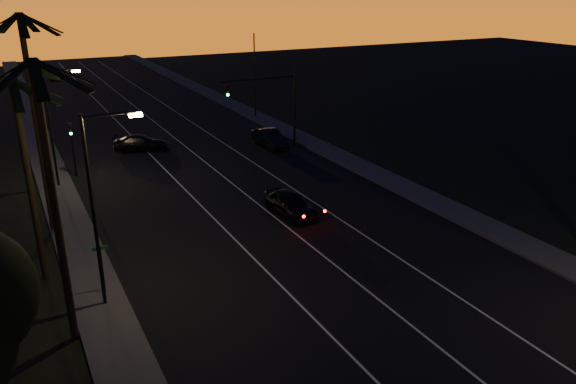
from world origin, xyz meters
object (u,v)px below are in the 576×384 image
lead_car (290,204)px  right_car (270,138)px  cross_car (141,143)px  signal_mast (271,96)px

lead_car → right_car: 16.16m
lead_car → right_car: right_car is taller
right_car → cross_car: 11.44m
cross_car → right_car: bearing=-20.4°
signal_mast → lead_car: (-5.56, -14.33, -4.00)m
signal_mast → cross_car: signal_mast is taller
signal_mast → cross_car: size_ratio=1.40×
right_car → cross_car: size_ratio=0.93×
signal_mast → right_car: bearing=74.2°
lead_car → cross_car: bearing=104.5°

